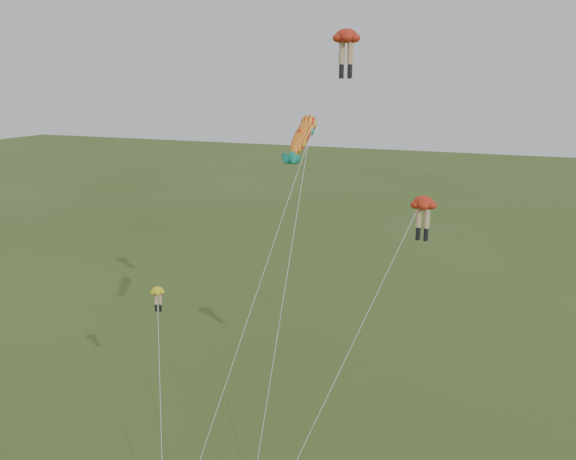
% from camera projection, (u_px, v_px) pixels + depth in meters
% --- Properties ---
extents(legs_kite_red_high, '(5.28, 11.00, 22.36)m').
position_uv_depth(legs_kite_red_high, '(344.00, 47.00, 32.30)').
color(legs_kite_red_high, red).
rests_on(legs_kite_red_high, ground).
extents(legs_kite_red_mid, '(5.78, 9.07, 14.40)m').
position_uv_depth(legs_kite_red_mid, '(420.00, 212.00, 31.02)').
color(legs_kite_red_mid, red).
rests_on(legs_kite_red_mid, ground).
extents(legs_kite_yellow, '(5.73, 8.58, 8.72)m').
position_uv_depth(legs_kite_yellow, '(158.00, 306.00, 34.90)').
color(legs_kite_yellow, yellow).
rests_on(legs_kite_yellow, ground).
extents(fish_kite, '(1.05, 8.91, 18.33)m').
position_uv_depth(fish_kite, '(302.00, 138.00, 32.43)').
color(fish_kite, yellow).
rests_on(fish_kite, ground).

